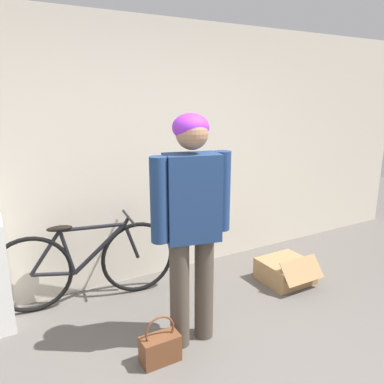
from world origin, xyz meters
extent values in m
cube|color=beige|center=(0.00, 2.35, 1.30)|extent=(8.00, 0.06, 2.60)
cube|color=white|center=(0.55, 2.31, 0.35)|extent=(0.08, 0.01, 0.12)
cylinder|color=#4C4238|center=(-0.08, 1.12, 0.42)|extent=(0.15, 0.15, 0.85)
cylinder|color=#4C4238|center=(0.14, 1.12, 0.42)|extent=(0.15, 0.15, 0.85)
cube|color=navy|center=(0.03, 1.12, 1.16)|extent=(0.43, 0.31, 0.63)
cylinder|color=navy|center=(-0.23, 1.12, 1.18)|extent=(0.13, 0.13, 0.60)
cylinder|color=navy|center=(0.29, 1.12, 1.18)|extent=(0.13, 0.13, 0.60)
sphere|color=#A37556|center=(0.03, 1.12, 1.62)|extent=(0.23, 0.23, 0.23)
ellipsoid|color=purple|center=(0.03, 1.14, 1.66)|extent=(0.26, 0.24, 0.19)
torus|color=black|center=(-1.00, 2.15, 0.36)|extent=(0.71, 0.12, 0.71)
torus|color=black|center=(-0.05, 2.04, 0.36)|extent=(0.71, 0.12, 0.71)
cylinder|color=black|center=(-0.82, 2.13, 0.33)|extent=(0.37, 0.08, 0.09)
cylinder|color=black|center=(-0.87, 2.14, 0.54)|extent=(0.30, 0.07, 0.39)
cylinder|color=black|center=(-0.69, 2.12, 0.52)|extent=(0.13, 0.05, 0.43)
cylinder|color=black|center=(-0.40, 2.09, 0.51)|extent=(0.51, 0.10, 0.44)
cylinder|color=black|center=(-0.45, 2.09, 0.72)|extent=(0.58, 0.10, 0.05)
cylinder|color=black|center=(-0.11, 2.05, 0.53)|extent=(0.15, 0.05, 0.37)
cylinder|color=black|center=(-0.14, 2.06, 0.74)|extent=(0.07, 0.04, 0.08)
cylinder|color=black|center=(-0.12, 2.05, 0.77)|extent=(0.08, 0.46, 0.02)
ellipsoid|color=black|center=(-0.73, 2.12, 0.75)|extent=(0.23, 0.10, 0.05)
cube|color=brown|center=(-0.29, 1.01, 0.10)|extent=(0.28, 0.15, 0.20)
torus|color=brown|center=(-0.29, 1.01, 0.25)|extent=(0.23, 0.02, 0.23)
cube|color=#A87F51|center=(1.35, 1.49, 0.11)|extent=(0.49, 0.45, 0.22)
cube|color=#A87F51|center=(1.35, 1.27, 0.21)|extent=(0.47, 0.16, 0.20)
camera|label=1|loc=(-1.24, -1.13, 1.87)|focal=35.00mm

